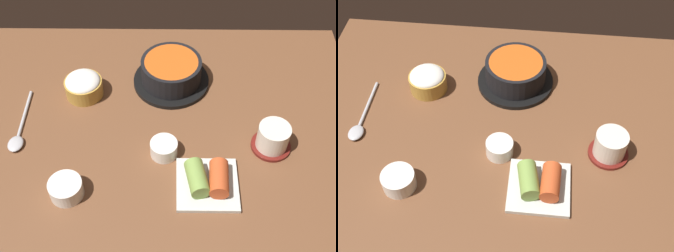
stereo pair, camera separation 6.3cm
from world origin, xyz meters
TOP-DOWN VIEW (x-y plane):
  - dining_table at (0.00, 0.00)cm, footprint 100.00×76.00cm
  - stone_pot at (2.64, 15.62)cm, footprint 19.69×19.69cm
  - rice_bowl at (-19.51, 11.18)cm, footprint 9.53×9.53cm
  - tea_cup_with_saucer at (25.89, -5.51)cm, footprint 9.19×9.19cm
  - banchan_cup_center at (1.12, -7.70)cm, footprint 6.26×6.26cm
  - kimchi_plate at (10.66, -16.43)cm, footprint 13.34×13.34cm
  - side_bowl_near at (-19.40, -18.73)cm, footprint 7.25×7.25cm
  - spoon at (-33.40, -2.97)cm, footprint 3.60×19.46cm

SIDE VIEW (x-z plane):
  - dining_table at x=0.00cm, z-range 0.00..2.00cm
  - spoon at x=-33.40cm, z-range 1.94..3.29cm
  - banchan_cup_center at x=1.12cm, z-range 2.13..5.86cm
  - kimchi_plate at x=10.66cm, z-range 1.49..6.64cm
  - side_bowl_near at x=-19.40cm, z-range 2.13..6.10cm
  - rice_bowl at x=-19.51cm, z-range 2.03..8.12cm
  - tea_cup_with_saucer at x=25.89cm, z-range 1.93..8.60cm
  - stone_pot at x=2.64cm, z-range 1.93..9.20cm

